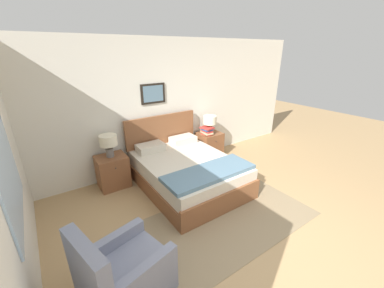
{
  "coord_description": "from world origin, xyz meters",
  "views": [
    {
      "loc": [
        -2.16,
        -1.29,
        2.37
      ],
      "look_at": [
        -0.17,
        1.62,
        0.95
      ],
      "focal_mm": 22.0,
      "sensor_mm": 36.0,
      "label": 1
    }
  ],
  "objects_px": {
    "nightstand_near_window": "(113,171)",
    "table_lamp_by_door": "(210,121)",
    "bed": "(187,171)",
    "nightstand_by_door": "(209,145)",
    "table_lamp_near_window": "(108,142)",
    "armchair": "(123,276)"
  },
  "relations": [
    {
      "from": "nightstand_near_window",
      "to": "table_lamp_by_door",
      "type": "bearing_deg",
      "value": 0.26
    },
    {
      "from": "bed",
      "to": "nightstand_by_door",
      "type": "distance_m",
      "value": 1.36
    },
    {
      "from": "table_lamp_near_window",
      "to": "table_lamp_by_door",
      "type": "bearing_deg",
      "value": 0.0
    },
    {
      "from": "nightstand_near_window",
      "to": "table_lamp_by_door",
      "type": "relative_size",
      "value": 1.48
    },
    {
      "from": "nightstand_near_window",
      "to": "nightstand_by_door",
      "type": "distance_m",
      "value": 2.25
    },
    {
      "from": "bed",
      "to": "armchair",
      "type": "distance_m",
      "value": 2.23
    },
    {
      "from": "nightstand_near_window",
      "to": "nightstand_by_door",
      "type": "bearing_deg",
      "value": 0.0
    },
    {
      "from": "armchair",
      "to": "table_lamp_near_window",
      "type": "bearing_deg",
      "value": 151.89
    },
    {
      "from": "armchair",
      "to": "table_lamp_near_window",
      "type": "relative_size",
      "value": 2.3
    },
    {
      "from": "nightstand_near_window",
      "to": "table_lamp_by_door",
      "type": "height_order",
      "value": "table_lamp_by_door"
    },
    {
      "from": "nightstand_by_door",
      "to": "table_lamp_near_window",
      "type": "xyz_separation_m",
      "value": [
        -2.25,
        0.01,
        0.57
      ]
    },
    {
      "from": "armchair",
      "to": "table_lamp_near_window",
      "type": "height_order",
      "value": "table_lamp_near_window"
    },
    {
      "from": "armchair",
      "to": "nightstand_by_door",
      "type": "distance_m",
      "value": 3.58
    },
    {
      "from": "table_lamp_near_window",
      "to": "table_lamp_by_door",
      "type": "distance_m",
      "value": 2.25
    },
    {
      "from": "nightstand_near_window",
      "to": "armchair",
      "type": "bearing_deg",
      "value": -104.65
    },
    {
      "from": "armchair",
      "to": "nightstand_by_door",
      "type": "xyz_separation_m",
      "value": [
        2.83,
        2.2,
        -0.0
      ]
    },
    {
      "from": "nightstand_near_window",
      "to": "table_lamp_near_window",
      "type": "distance_m",
      "value": 0.57
    },
    {
      "from": "nightstand_by_door",
      "to": "table_lamp_by_door",
      "type": "bearing_deg",
      "value": 104.64
    },
    {
      "from": "bed",
      "to": "armchair",
      "type": "relative_size",
      "value": 2.17
    },
    {
      "from": "nightstand_by_door",
      "to": "table_lamp_by_door",
      "type": "distance_m",
      "value": 0.57
    },
    {
      "from": "bed",
      "to": "nightstand_near_window",
      "type": "height_order",
      "value": "bed"
    },
    {
      "from": "armchair",
      "to": "table_lamp_by_door",
      "type": "height_order",
      "value": "table_lamp_by_door"
    }
  ]
}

